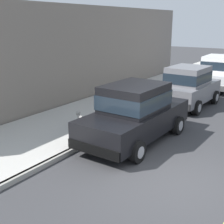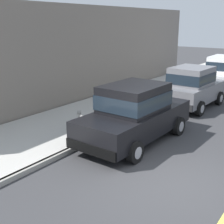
# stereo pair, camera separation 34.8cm
# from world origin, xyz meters

# --- Properties ---
(ground_plane) EXTENTS (80.00, 80.00, 0.00)m
(ground_plane) POSITION_xyz_m (0.00, 0.00, 0.00)
(ground_plane) COLOR #38383A
(curb) EXTENTS (0.16, 64.00, 0.14)m
(curb) POSITION_xyz_m (-3.20, 0.00, 0.07)
(curb) COLOR gray
(curb) RESTS_ON ground
(sidewalk) EXTENTS (3.60, 64.00, 0.14)m
(sidewalk) POSITION_xyz_m (-5.00, 0.00, 0.07)
(sidewalk) COLOR #B7B5AD
(sidewalk) RESTS_ON ground
(car_black_sedan) EXTENTS (2.11, 4.64, 1.92)m
(car_black_sedan) POSITION_xyz_m (-2.09, 1.74, 0.98)
(car_black_sedan) COLOR black
(car_black_sedan) RESTS_ON ground
(car_grey_hatchback) EXTENTS (2.06, 3.86, 1.88)m
(car_grey_hatchback) POSITION_xyz_m (-2.19, 6.85, 0.98)
(car_grey_hatchback) COLOR slate
(car_grey_hatchback) RESTS_ON ground
(car_white_sedan) EXTENTS (2.14, 4.66, 1.92)m
(car_white_sedan) POSITION_xyz_m (-2.15, 11.72, 0.98)
(car_white_sedan) COLOR white
(car_white_sedan) RESTS_ON ground
(dog_grey) EXTENTS (0.65, 0.48, 0.49)m
(dog_grey) POSITION_xyz_m (-4.43, 1.72, 0.43)
(dog_grey) COLOR #999691
(dog_grey) RESTS_ON sidewalk
(fire_hydrant) EXTENTS (0.34, 0.24, 0.72)m
(fire_hydrant) POSITION_xyz_m (-3.65, 4.92, 0.48)
(fire_hydrant) COLOR gold
(fire_hydrant) RESTS_ON sidewalk
(building_facade) EXTENTS (0.50, 20.00, 4.58)m
(building_facade) POSITION_xyz_m (-7.10, 5.53, 2.29)
(building_facade) COLOR slate
(building_facade) RESTS_ON ground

